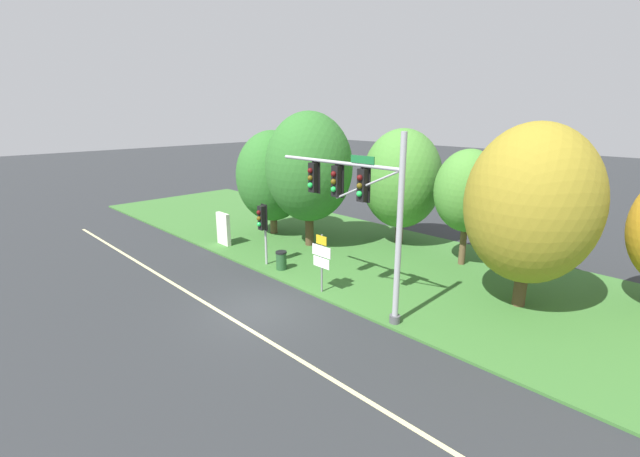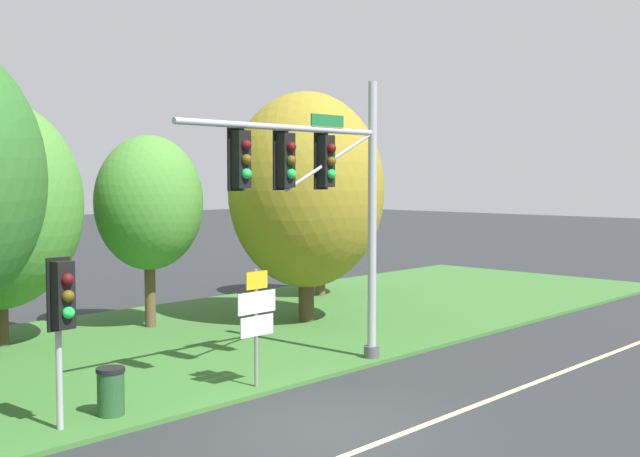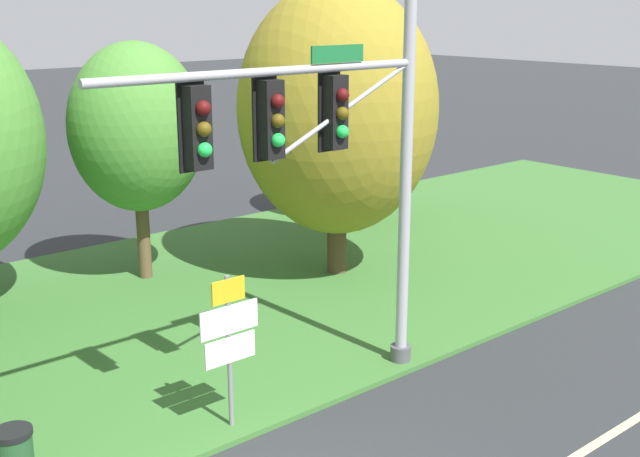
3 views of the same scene
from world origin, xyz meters
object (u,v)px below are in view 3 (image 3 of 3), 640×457
traffic_signal_mast (328,149)px  tree_mid_verge (137,128)px  tree_tall_centre (337,110)px  tree_right_far (369,115)px  route_sign_post (229,334)px

traffic_signal_mast → tree_mid_verge: size_ratio=1.19×
tree_mid_verge → traffic_signal_mast: bearing=-93.8°
traffic_signal_mast → tree_tall_centre: size_ratio=0.96×
tree_right_far → tree_mid_verge: bearing=-175.3°
tree_right_far → route_sign_post: bearing=-142.8°
traffic_signal_mast → tree_mid_verge: 7.72m
tree_mid_verge → tree_right_far: bearing=4.7°
route_sign_post → tree_right_far: (10.97, 8.33, 1.71)m
traffic_signal_mast → tree_tall_centre: 6.64m
route_sign_post → tree_tall_centre: size_ratio=0.36×
tree_mid_verge → tree_right_far: tree_mid_verge is taller
traffic_signal_mast → route_sign_post: 3.42m
tree_tall_centre → route_sign_post: bearing=-143.6°
route_sign_post → tree_mid_verge: size_ratio=0.44×
tree_tall_centre → tree_right_far: bearing=38.4°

